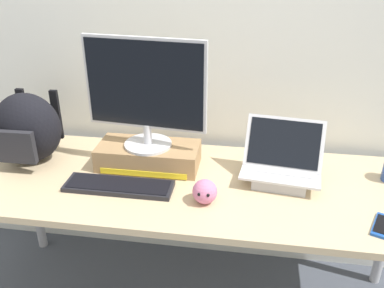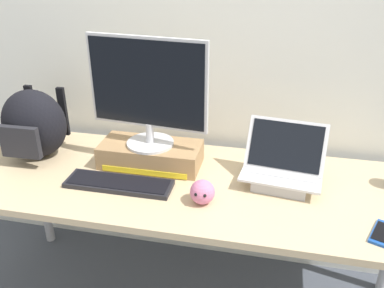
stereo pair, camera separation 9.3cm
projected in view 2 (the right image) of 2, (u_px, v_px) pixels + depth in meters
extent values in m
cube|color=silver|center=(213.00, 24.00, 1.92)|extent=(7.00, 0.10, 2.60)
cube|color=tan|center=(192.00, 184.00, 1.79)|extent=(2.02, 0.71, 0.03)
cylinder|color=#B2B2B7|center=(42.00, 192.00, 2.39)|extent=(0.05, 0.05, 0.69)
cube|color=#9E7A51|center=(151.00, 154.00, 1.89)|extent=(0.46, 0.21, 0.10)
cube|color=yellow|center=(144.00, 172.00, 1.81)|extent=(0.39, 0.00, 0.03)
cylinder|color=silver|center=(150.00, 143.00, 1.87)|extent=(0.21, 0.21, 0.01)
cylinder|color=silver|center=(150.00, 133.00, 1.84)|extent=(0.04, 0.04, 0.09)
cube|color=silver|center=(147.00, 83.00, 1.74)|extent=(0.53, 0.07, 0.39)
cube|color=black|center=(146.00, 84.00, 1.73)|extent=(0.51, 0.05, 0.37)
cube|color=#ADADB2|center=(281.00, 179.00, 1.75)|extent=(0.24, 0.22, 0.05)
cube|color=silver|center=(282.00, 173.00, 1.73)|extent=(0.35, 0.26, 0.01)
cube|color=#B7B7BC|center=(282.00, 170.00, 1.75)|extent=(0.30, 0.16, 0.00)
cube|color=silver|center=(286.00, 146.00, 1.74)|extent=(0.34, 0.15, 0.20)
cube|color=black|center=(286.00, 146.00, 1.73)|extent=(0.31, 0.13, 0.17)
cube|color=black|center=(119.00, 184.00, 1.74)|extent=(0.45, 0.14, 0.02)
cube|color=black|center=(119.00, 181.00, 1.74)|extent=(0.43, 0.12, 0.00)
ellipsoid|color=black|center=(34.00, 124.00, 1.93)|extent=(0.31, 0.24, 0.33)
cube|color=#232328|center=(20.00, 142.00, 1.83)|extent=(0.18, 0.03, 0.15)
cube|color=black|center=(32.00, 109.00, 2.04)|extent=(0.04, 0.02, 0.25)
cube|color=black|center=(63.00, 112.00, 2.02)|extent=(0.04, 0.02, 0.25)
cube|color=#19479E|center=(384.00, 234.00, 1.46)|extent=(0.13, 0.16, 0.01)
cube|color=black|center=(384.00, 233.00, 1.45)|extent=(0.11, 0.13, 0.00)
sphere|color=#CC7099|center=(202.00, 192.00, 1.62)|extent=(0.10, 0.10, 0.10)
sphere|color=black|center=(196.00, 195.00, 1.58)|extent=(0.01, 0.01, 0.01)
sphere|color=black|center=(205.00, 196.00, 1.57)|extent=(0.01, 0.01, 0.01)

